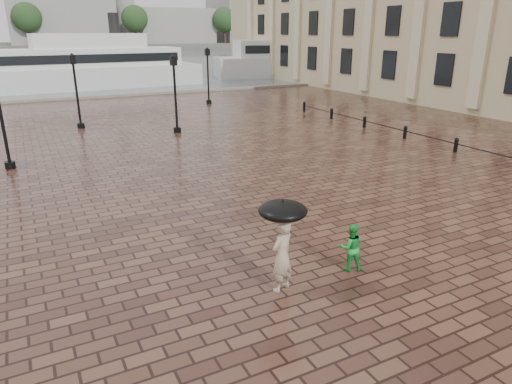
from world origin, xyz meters
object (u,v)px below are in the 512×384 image
(street_lamps, at_px, (84,91))
(ferry_near, at_px, (92,66))
(adult_pedestrian, at_px, (282,256))
(ferry_far, at_px, (314,56))
(child_pedestrian, at_px, (351,247))

(street_lamps, height_order, ferry_near, ferry_near)
(street_lamps, height_order, adult_pedestrian, street_lamps)
(adult_pedestrian, xyz_separation_m, ferry_far, (31.55, 45.48, 1.74))
(ferry_near, bearing_deg, ferry_far, -2.27)
(street_lamps, bearing_deg, adult_pedestrian, -86.75)
(ferry_near, xyz_separation_m, ferry_far, (29.02, 0.91, 0.34))
(adult_pedestrian, xyz_separation_m, ferry_near, (2.53, 44.57, 1.41))
(ferry_near, relative_size, ferry_far, 0.86)
(street_lamps, relative_size, ferry_far, 0.78)
(ferry_far, bearing_deg, street_lamps, -130.41)
(child_pedestrian, distance_m, ferry_far, 54.23)
(street_lamps, xyz_separation_m, ferry_near, (3.77, 22.72, -0.03))
(adult_pedestrian, height_order, ferry_near, ferry_near)
(child_pedestrian, height_order, ferry_far, ferry_far)
(adult_pedestrian, relative_size, child_pedestrian, 1.42)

